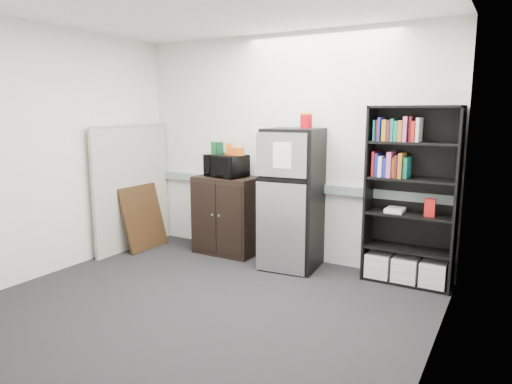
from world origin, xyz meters
TOP-DOWN VIEW (x-y plane):
  - floor at (0.00, 0.00)m, footprint 4.00×4.00m
  - wall_back at (0.00, 1.75)m, footprint 4.00×0.02m
  - wall_right at (2.00, 0.00)m, footprint 0.02×3.50m
  - wall_left at (-2.00, 0.00)m, footprint 0.02×3.50m
  - ceiling at (0.00, 0.00)m, footprint 4.00×3.50m
  - electrical_raceway at (0.00, 1.72)m, footprint 3.92×0.05m
  - wall_note at (-0.35, 1.74)m, footprint 0.14×0.00m
  - bookshelf at (1.53, 1.57)m, footprint 0.90×0.34m
  - cubicle_partition at (-1.90, 1.08)m, footprint 0.06×1.30m
  - cabinet at (-0.69, 1.50)m, footprint 0.79×0.52m
  - microwave at (-0.69, 1.48)m, footprint 0.55×0.43m
  - snack_box_a at (-0.89, 1.52)m, footprint 0.08×0.07m
  - snack_box_b at (-0.80, 1.52)m, footprint 0.07×0.06m
  - snack_box_c at (-0.68, 1.52)m, footprint 0.07×0.05m
  - snack_bag at (-0.53, 1.47)m, footprint 0.20×0.15m
  - refrigerator at (0.26, 1.42)m, footprint 0.66×0.68m
  - coffee_can at (0.35, 1.55)m, footprint 0.14×0.14m
  - framed_poster at (-1.77, 1.12)m, footprint 0.25×0.66m

SIDE VIEW (x-z plane):
  - floor at x=0.00m, z-range 0.00..0.00m
  - framed_poster at x=-1.77m, z-range 0.01..0.84m
  - cabinet at x=-0.69m, z-range 0.00..0.99m
  - refrigerator at x=0.26m, z-range 0.00..1.61m
  - cubicle_partition at x=-1.90m, z-range 0.00..1.62m
  - electrical_raceway at x=0.00m, z-range 0.85..0.95m
  - bookshelf at x=1.53m, z-range -0.01..1.84m
  - microwave at x=-0.69m, z-range 0.99..1.26m
  - snack_bag at x=-0.53m, z-range 1.26..1.36m
  - snack_box_c at x=-0.68m, z-range 1.26..1.40m
  - snack_box_a at x=-0.89m, z-range 1.26..1.41m
  - snack_box_b at x=-0.80m, z-range 1.26..1.41m
  - wall_back at x=0.00m, z-range 0.00..2.70m
  - wall_right at x=2.00m, z-range 0.00..2.70m
  - wall_left at x=-2.00m, z-range 0.00..2.70m
  - wall_note at x=-0.35m, z-range 1.50..1.60m
  - coffee_can at x=0.35m, z-range 1.61..1.80m
  - ceiling at x=0.00m, z-range 2.69..2.71m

